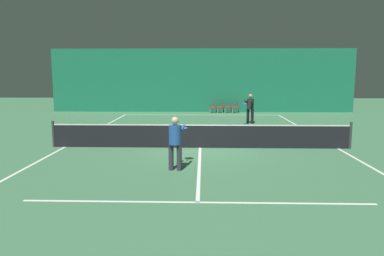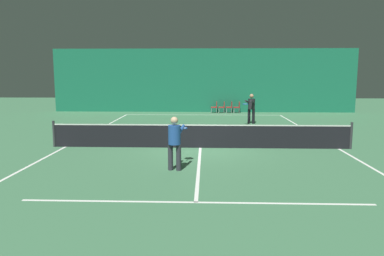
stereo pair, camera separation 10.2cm
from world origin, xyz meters
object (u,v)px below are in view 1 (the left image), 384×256
(courtside_chair_0, at_px, (214,106))
(courtside_chair_1, at_px, (221,106))
(player_far, at_px, (250,106))
(courtside_chair_3, at_px, (236,106))
(courtside_chair_2, at_px, (229,106))
(tennis_net, at_px, (200,135))
(player_near, at_px, (175,139))

(courtside_chair_0, height_order, courtside_chair_1, same)
(player_far, bearing_deg, courtside_chair_3, -150.77)
(courtside_chair_0, relative_size, courtside_chair_3, 1.00)
(courtside_chair_1, bearing_deg, courtside_chair_3, 90.00)
(player_far, relative_size, courtside_chair_0, 2.09)
(player_far, distance_m, courtside_chair_0, 6.36)
(courtside_chair_0, distance_m, courtside_chair_3, 1.70)
(courtside_chair_0, xyz_separation_m, courtside_chair_2, (1.13, 0.00, 0.00))
(courtside_chair_1, xyz_separation_m, courtside_chair_2, (0.57, 0.00, 0.00))
(tennis_net, relative_size, player_near, 7.20)
(tennis_net, height_order, courtside_chair_1, tennis_net)
(courtside_chair_1, height_order, courtside_chair_2, same)
(courtside_chair_1, distance_m, courtside_chair_3, 1.13)
(courtside_chair_0, relative_size, courtside_chair_2, 1.00)
(tennis_net, xyz_separation_m, courtside_chair_3, (2.59, 13.39, -0.03))
(tennis_net, height_order, player_far, player_far)
(courtside_chair_0, bearing_deg, courtside_chair_1, 90.00)
(player_near, relative_size, courtside_chair_2, 1.98)
(courtside_chair_2, bearing_deg, tennis_net, -8.60)
(tennis_net, relative_size, courtside_chair_0, 14.29)
(player_near, height_order, player_far, player_far)
(tennis_net, distance_m, courtside_chair_3, 13.63)
(courtside_chair_1, bearing_deg, player_near, -7.40)
(courtside_chair_3, bearing_deg, courtside_chair_1, -90.00)
(courtside_chair_1, bearing_deg, courtside_chair_2, 90.00)
(player_far, xyz_separation_m, courtside_chair_1, (-1.43, 6.02, -0.53))
(player_far, relative_size, courtside_chair_2, 2.09)
(player_far, distance_m, courtside_chair_3, 6.05)
(player_near, height_order, courtside_chair_0, player_near)
(tennis_net, distance_m, courtside_chair_1, 13.47)
(player_far, xyz_separation_m, courtside_chair_3, (-0.30, 6.02, -0.53))
(player_near, xyz_separation_m, courtside_chair_2, (2.76, 16.86, -0.49))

